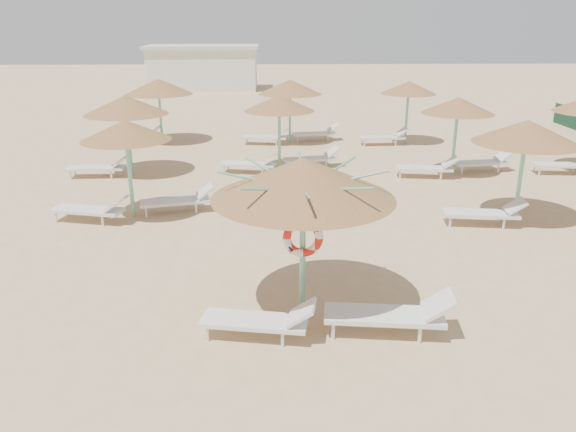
{
  "coord_description": "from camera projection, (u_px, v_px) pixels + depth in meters",
  "views": [
    {
      "loc": [
        -0.76,
        -9.12,
        5.12
      ],
      "look_at": [
        -0.46,
        1.72,
        1.3
      ],
      "focal_mm": 35.0,
      "sensor_mm": 36.0,
      "label": 1
    }
  ],
  "objects": [
    {
      "name": "service_hut",
      "position": [
        203.0,
        67.0,
        42.62
      ],
      "size": [
        8.4,
        4.4,
        3.25
      ],
      "color": "silver",
      "rests_on": "ground"
    },
    {
      "name": "lounger_main_b",
      "position": [
        393.0,
        314.0,
        9.55
      ],
      "size": [
        2.24,
        0.89,
        0.79
      ],
      "rotation": [
        0.0,
        0.0,
        -0.11
      ],
      "color": "silver",
      "rests_on": "ground"
    },
    {
      "name": "main_palapa",
      "position": [
        303.0,
        179.0,
        9.65
      ],
      "size": [
        3.23,
        3.23,
        2.9
      ],
      "color": "#70C2A1",
      "rests_on": "ground"
    },
    {
      "name": "palapa_field",
      "position": [
        352.0,
        106.0,
        19.16
      ],
      "size": [
        20.34,
        13.93,
        2.72
      ],
      "color": "#70C2A1",
      "rests_on": "ground"
    },
    {
      "name": "lounger_main_a",
      "position": [
        262.0,
        320.0,
        9.44
      ],
      "size": [
        2.0,
        0.88,
        0.7
      ],
      "rotation": [
        0.0,
        0.0,
        -0.16
      ],
      "color": "silver",
      "rests_on": "ground"
    },
    {
      "name": "ground",
      "position": [
        316.0,
        313.0,
        10.32
      ],
      "size": [
        120.0,
        120.0,
        0.0
      ],
      "primitive_type": "plane",
      "color": "tan",
      "rests_on": "ground"
    }
  ]
}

